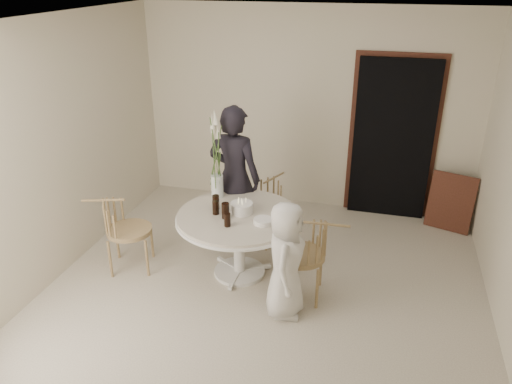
% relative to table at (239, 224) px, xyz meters
% --- Properties ---
extents(ground, '(4.50, 4.50, 0.00)m').
position_rel_table_xyz_m(ground, '(0.35, -0.25, -0.62)').
color(ground, beige).
rests_on(ground, ground).
extents(room_shell, '(4.50, 4.50, 4.50)m').
position_rel_table_xyz_m(room_shell, '(0.35, -0.25, 1.00)').
color(room_shell, silver).
rests_on(room_shell, ground).
extents(doorway, '(1.00, 0.10, 2.10)m').
position_rel_table_xyz_m(doorway, '(1.50, 1.94, 0.43)').
color(doorway, black).
rests_on(doorway, ground).
extents(door_trim, '(1.12, 0.03, 2.22)m').
position_rel_table_xyz_m(door_trim, '(1.50, 1.98, 0.49)').
color(door_trim, '#5A291F').
rests_on(door_trim, ground).
extents(table, '(1.33, 1.33, 0.73)m').
position_rel_table_xyz_m(table, '(0.00, 0.00, 0.00)').
color(table, silver).
rests_on(table, ground).
extents(picture_frame, '(0.58, 0.33, 0.74)m').
position_rel_table_xyz_m(picture_frame, '(2.30, 1.70, -0.25)').
color(picture_frame, '#5A291F').
rests_on(picture_frame, ground).
extents(chair_far, '(0.54, 0.56, 0.78)m').
position_rel_table_xyz_m(chair_far, '(0.11, 0.88, -0.11)').
color(chair_far, tan).
rests_on(chair_far, ground).
extents(chair_right, '(0.54, 0.50, 0.86)m').
position_rel_table_xyz_m(chair_right, '(0.83, -0.20, -0.06)').
color(chair_right, tan).
rests_on(chair_right, ground).
extents(chair_left, '(0.60, 0.58, 0.86)m').
position_rel_table_xyz_m(chair_left, '(-1.32, -0.22, -0.06)').
color(chair_left, tan).
rests_on(chair_left, ground).
extents(girl, '(0.69, 0.50, 1.73)m').
position_rel_table_xyz_m(girl, '(-0.24, 0.62, 0.25)').
color(girl, black).
rests_on(girl, ground).
extents(boy, '(0.40, 0.60, 1.18)m').
position_rel_table_xyz_m(boy, '(0.62, -0.53, -0.03)').
color(boy, silver).
rests_on(boy, ground).
extents(birthday_cake, '(0.24, 0.24, 0.16)m').
position_rel_table_xyz_m(birthday_cake, '(0.02, 0.05, 0.17)').
color(birthday_cake, white).
rests_on(birthday_cake, table).
extents(cola_tumbler_a, '(0.09, 0.09, 0.17)m').
position_rel_table_xyz_m(cola_tumbler_a, '(-0.10, -0.12, 0.20)').
color(cola_tumbler_a, black).
rests_on(cola_tumbler_a, table).
extents(cola_tumbler_b, '(0.07, 0.07, 0.14)m').
position_rel_table_xyz_m(cola_tumbler_b, '(-0.03, -0.28, 0.18)').
color(cola_tumbler_b, black).
rests_on(cola_tumbler_b, table).
extents(cola_tumbler_c, '(0.09, 0.09, 0.15)m').
position_rel_table_xyz_m(cola_tumbler_c, '(-0.23, -0.05, 0.19)').
color(cola_tumbler_c, black).
rests_on(cola_tumbler_c, table).
extents(cola_tumbler_d, '(0.10, 0.10, 0.16)m').
position_rel_table_xyz_m(cola_tumbler_d, '(-0.27, 0.06, 0.19)').
color(cola_tumbler_d, black).
rests_on(cola_tumbler_d, table).
extents(plate_stack, '(0.24, 0.24, 0.05)m').
position_rel_table_xyz_m(plate_stack, '(0.30, -0.13, 0.14)').
color(plate_stack, white).
rests_on(plate_stack, table).
extents(flower_vase, '(0.14, 0.14, 1.02)m').
position_rel_table_xyz_m(flower_vase, '(-0.36, 0.37, 0.51)').
color(flower_vase, white).
rests_on(flower_vase, table).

